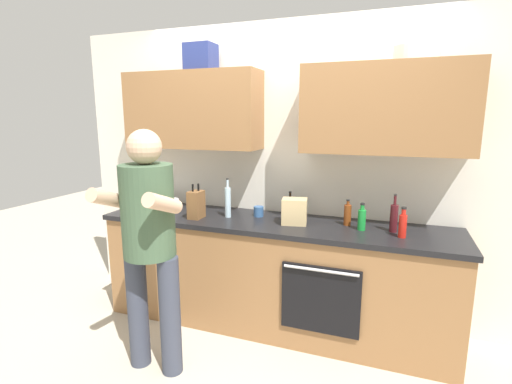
% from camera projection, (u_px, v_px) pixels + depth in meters
% --- Properties ---
extents(ground_plane, '(12.00, 12.00, 0.00)m').
position_uv_depth(ground_plane, '(272.00, 324.00, 3.19)').
color(ground_plane, '#B2A893').
extents(back_wall_unit, '(4.00, 0.38, 2.50)m').
position_uv_depth(back_wall_unit, '(284.00, 144.00, 3.15)').
color(back_wall_unit, silver).
rests_on(back_wall_unit, ground).
extents(counter, '(2.84, 0.67, 0.90)m').
position_uv_depth(counter, '(273.00, 274.00, 3.10)').
color(counter, olive).
rests_on(counter, ground).
extents(person_standing, '(0.49, 0.45, 1.65)m').
position_uv_depth(person_standing, '(149.00, 234.00, 2.45)').
color(person_standing, '#383D4C').
rests_on(person_standing, ground).
extents(bottle_water, '(0.05, 0.05, 0.33)m').
position_uv_depth(bottle_water, '(228.00, 202.00, 3.12)').
color(bottle_water, silver).
rests_on(bottle_water, counter).
extents(bottle_hotsauce, '(0.05, 0.05, 0.22)m').
position_uv_depth(bottle_hotsauce, '(403.00, 225.00, 2.59)').
color(bottle_hotsauce, red).
rests_on(bottle_hotsauce, counter).
extents(bottle_soy, '(0.06, 0.06, 0.22)m').
position_uv_depth(bottle_soy, '(290.00, 207.00, 3.14)').
color(bottle_soy, black).
rests_on(bottle_soy, counter).
extents(bottle_wine, '(0.06, 0.06, 0.28)m').
position_uv_depth(bottle_wine, '(394.00, 218.00, 2.72)').
color(bottle_wine, '#471419').
rests_on(bottle_wine, counter).
extents(bottle_vinegar, '(0.06, 0.06, 0.20)m').
position_uv_depth(bottle_vinegar, '(348.00, 214.00, 2.89)').
color(bottle_vinegar, brown).
rests_on(bottle_vinegar, counter).
extents(bottle_soda, '(0.06, 0.06, 0.20)m').
position_uv_depth(bottle_soda, '(362.00, 219.00, 2.77)').
color(bottle_soda, '#198C33').
rests_on(bottle_soda, counter).
extents(cup_tea, '(0.08, 0.08, 0.08)m').
position_uv_depth(cup_tea, '(259.00, 211.00, 3.16)').
color(cup_tea, '#33598C').
rests_on(cup_tea, counter).
extents(mixing_bowl, '(0.28, 0.28, 0.09)m').
position_uv_depth(mixing_bowl, '(163.00, 205.00, 3.40)').
color(mixing_bowl, silver).
rests_on(mixing_bowl, counter).
extents(knife_block, '(0.10, 0.14, 0.29)m').
position_uv_depth(knife_block, '(196.00, 205.00, 3.09)').
color(knife_block, brown).
rests_on(knife_block, counter).
extents(grocery_bag_bread, '(0.21, 0.18, 0.20)m').
position_uv_depth(grocery_bag_bread, '(294.00, 211.00, 2.92)').
color(grocery_bag_bread, tan).
rests_on(grocery_bag_bread, counter).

